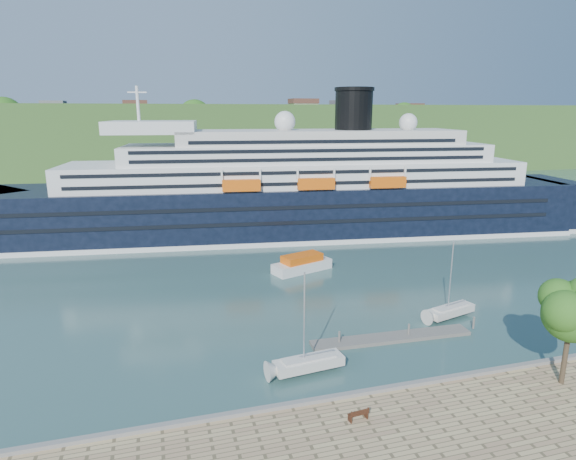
# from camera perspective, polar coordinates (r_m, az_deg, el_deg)

# --- Properties ---
(ground) EXTENTS (400.00, 400.00, 0.00)m
(ground) POSITION_cam_1_polar(r_m,az_deg,el_deg) (40.47, 11.41, -19.16)
(ground) COLOR #2A4C4A
(ground) RESTS_ON ground
(far_hillside) EXTENTS (400.00, 50.00, 24.00)m
(far_hillside) POSITION_cam_1_polar(r_m,az_deg,el_deg) (175.90, -10.66, 10.46)
(far_hillside) COLOR #396026
(far_hillside) RESTS_ON ground
(quay_coping) EXTENTS (220.00, 0.50, 0.30)m
(quay_coping) POSITION_cam_1_polar(r_m,az_deg,el_deg) (39.71, 11.63, -17.91)
(quay_coping) COLOR slate
(quay_coping) RESTS_ON promenade
(cruise_ship) EXTENTS (117.00, 31.73, 26.00)m
(cruise_ship) POSITION_cam_1_polar(r_m,az_deg,el_deg) (85.48, -0.36, 7.94)
(cruise_ship) COLOR black
(cruise_ship) RESTS_ON ground
(park_bench) EXTENTS (1.59, 0.78, 0.98)m
(park_bench) POSITION_cam_1_polar(r_m,az_deg,el_deg) (36.09, 8.31, -20.69)
(park_bench) COLOR #432313
(park_bench) RESTS_ON promenade
(promenade_tree) EXTENTS (5.73, 5.73, 9.49)m
(promenade_tree) POSITION_cam_1_polar(r_m,az_deg,el_deg) (43.48, 30.39, -9.93)
(promenade_tree) COLOR #2F671B
(promenade_tree) RESTS_ON promenade
(floating_pontoon) EXTENTS (16.40, 2.75, 0.36)m
(floating_pontoon) POSITION_cam_1_polar(r_m,az_deg,el_deg) (49.65, 12.17, -12.37)
(floating_pontoon) COLOR slate
(floating_pontoon) RESTS_ON ground
(sailboat_white_near) EXTENTS (6.93, 2.58, 8.75)m
(sailboat_white_near) POSITION_cam_1_polar(r_m,az_deg,el_deg) (41.23, 2.53, -11.26)
(sailboat_white_near) COLOR silver
(sailboat_white_near) RESTS_ON ground
(sailboat_white_far) EXTENTS (6.68, 3.36, 8.32)m
(sailboat_white_far) POSITION_cam_1_polar(r_m,az_deg,el_deg) (54.63, 18.98, -5.83)
(sailboat_white_far) COLOR silver
(sailboat_white_far) RESTS_ON ground
(tender_launch) EXTENTS (9.19, 5.65, 2.40)m
(tender_launch) POSITION_cam_1_polar(r_m,az_deg,el_deg) (67.70, 1.67, -3.90)
(tender_launch) COLOR #E65A0D
(tender_launch) RESTS_ON ground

